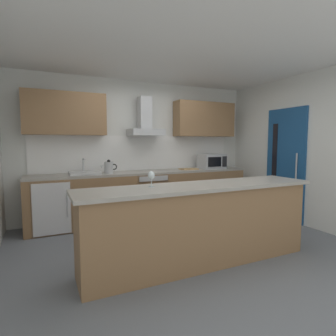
% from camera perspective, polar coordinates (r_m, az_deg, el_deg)
% --- Properties ---
extents(ground, '(5.65, 4.50, 0.02)m').
position_cam_1_polar(ground, '(4.04, 2.86, -15.62)').
color(ground, slate).
extents(ceiling, '(5.65, 4.50, 0.02)m').
position_cam_1_polar(ceiling, '(3.95, 3.05, 22.63)').
color(ceiling, white).
extents(wall_back, '(5.65, 0.12, 2.60)m').
position_cam_1_polar(wall_back, '(5.44, -6.07, 3.90)').
color(wall_back, silver).
rests_on(wall_back, ground).
extents(wall_right, '(0.12, 4.50, 2.60)m').
position_cam_1_polar(wall_right, '(5.33, 26.25, 3.34)').
color(wall_right, silver).
rests_on(wall_right, ground).
extents(backsplash_tile, '(3.95, 0.02, 0.66)m').
position_cam_1_polar(backsplash_tile, '(5.37, -5.81, 3.13)').
color(backsplash_tile, white).
extents(counter_back, '(4.09, 0.60, 0.90)m').
position_cam_1_polar(counter_back, '(5.18, -4.60, -5.64)').
color(counter_back, olive).
rests_on(counter_back, ground).
extents(counter_island, '(2.89, 0.64, 0.95)m').
position_cam_1_polar(counter_island, '(3.32, 6.70, -11.47)').
color(counter_island, olive).
rests_on(counter_island, ground).
extents(upper_cabinets, '(4.03, 0.32, 0.70)m').
position_cam_1_polar(upper_cabinets, '(5.24, -5.30, 10.52)').
color(upper_cabinets, olive).
extents(side_door, '(0.08, 0.85, 2.05)m').
position_cam_1_polar(side_door, '(5.48, 23.16, 0.65)').
color(side_door, navy).
rests_on(side_door, ground).
extents(oven, '(0.60, 0.62, 0.80)m').
position_cam_1_polar(oven, '(5.16, -4.16, -5.56)').
color(oven, slate).
rests_on(oven, ground).
extents(refrigerator, '(0.58, 0.60, 0.85)m').
position_cam_1_polar(refrigerator, '(4.84, -23.11, -7.13)').
color(refrigerator, white).
rests_on(refrigerator, ground).
extents(microwave, '(0.50, 0.38, 0.30)m').
position_cam_1_polar(microwave, '(5.71, 9.11, 1.41)').
color(microwave, '#B7BABC').
rests_on(microwave, counter_back).
extents(sink, '(0.50, 0.40, 0.26)m').
position_cam_1_polar(sink, '(4.82, -16.93, -0.92)').
color(sink, silver).
rests_on(sink, counter_back).
extents(kettle, '(0.29, 0.15, 0.24)m').
position_cam_1_polar(kettle, '(4.84, -12.18, 0.13)').
color(kettle, '#B7BABC').
rests_on(kettle, counter_back).
extents(range_hood, '(0.62, 0.45, 0.72)m').
position_cam_1_polar(range_hood, '(5.20, -4.78, 9.21)').
color(range_hood, '#B7BABC').
extents(wine_glass, '(0.08, 0.08, 0.18)m').
position_cam_1_polar(wine_glass, '(3.02, -3.48, -1.65)').
color(wine_glass, silver).
rests_on(wine_glass, counter_island).
extents(chopping_board, '(0.35, 0.24, 0.02)m').
position_cam_1_polar(chopping_board, '(5.44, 4.33, -0.20)').
color(chopping_board, tan).
rests_on(chopping_board, counter_back).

